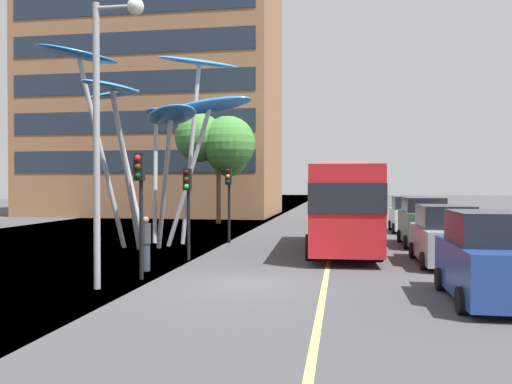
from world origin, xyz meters
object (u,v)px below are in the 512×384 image
Objects in this scene: red_bus at (341,203)px; traffic_light_kerb_far at (188,194)px; street_lamp at (107,106)px; car_parked_far at (423,223)px; traffic_light_kerb_near at (140,188)px; traffic_light_island_mid at (229,189)px; car_parked_mid at (444,237)px; pedestrian at (146,244)px; car_side_street at (408,215)px; car_parked_near at (487,260)px; leaf_sculpture at (152,105)px.

red_bus is 6.67m from traffic_light_kerb_far.
car_parked_far is at bearing 49.86° from street_lamp.
traffic_light_kerb_near is 2.65m from street_lamp.
traffic_light_island_mid is 10.38m from car_parked_mid.
car_parked_far is at bearing 47.23° from traffic_light_kerb_near.
traffic_light_kerb_far is at bearing 75.26° from pedestrian.
car_side_street is at bearing 39.44° from traffic_light_island_mid.
car_parked_mid is at bearing -91.00° from car_parked_far.
traffic_light_kerb_near reaches higher than traffic_light_kerb_far.
car_parked_near is at bearing -52.11° from traffic_light_island_mid.
car_parked_near is 6.11m from car_parked_mid.
car_parked_far is 7.01m from car_side_street.
car_parked_near reaches higher than car_side_street.
traffic_light_island_mid is 2.02× the size of pedestrian.
car_side_street is 0.49× the size of street_lamp.
car_parked_near is at bearing -91.12° from car_parked_far.
traffic_light_kerb_near is at bearing -127.10° from red_bus.
traffic_light_kerb_far is 11.25m from car_parked_far.
red_bus is at bearing -145.00° from car_parked_far.
traffic_light_kerb_far is at bearing -93.29° from traffic_light_island_mid.
leaf_sculpture is 2.09× the size of car_parked_mid.
traffic_light_island_mid reaches higher than car_parked_near.
traffic_light_island_mid is 0.83× the size of car_parked_far.
red_bus reaches higher than traffic_light_island_mid.
street_lamp is (-9.79, -6.08, 3.93)m from car_parked_mid.
car_parked_far reaches higher than car_side_street.
traffic_light_island_mid reaches higher than car_parked_mid.
car_parked_near is at bearing -8.86° from traffic_light_kerb_near.
red_bus is 2.18× the size of car_parked_mid.
traffic_light_island_mid is at bearing 34.24° from leaf_sculpture.
traffic_light_kerb_near is 9.56m from car_parked_near.
traffic_light_kerb_near is 1.04× the size of traffic_light_island_mid.
car_side_street is at bearing 61.79° from street_lamp.
car_side_street reaches higher than pedestrian.
car_parked_far is at bearing 88.88° from car_parked_near.
traffic_light_kerb_near is 14.12m from car_parked_far.
car_parked_near is 2.37× the size of pedestrian.
traffic_light_kerb_far reaches higher than car_parked_far.
traffic_light_kerb_far is 6.09m from street_lamp.
car_parked_mid is (3.60, -3.05, -1.07)m from red_bus.
traffic_light_kerb_near is at bearing -132.77° from car_parked_far.
traffic_light_kerb_far is at bearing -146.42° from car_parked_far.
pedestrian is at bearing 91.54° from street_lamp.
car_parked_far is (0.10, 5.64, 0.08)m from car_parked_mid.
car_parked_mid is (9.43, 4.66, -1.73)m from traffic_light_kerb_near.
traffic_light_kerb_far reaches higher than car_parked_near.
car_side_street is (9.13, 7.51, -1.62)m from traffic_light_island_mid.
traffic_light_kerb_far is (0.22, 4.12, -0.23)m from traffic_light_kerb_near.
leaf_sculpture is at bearing 107.68° from traffic_light_kerb_near.
car_parked_mid reaches higher than pedestrian.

